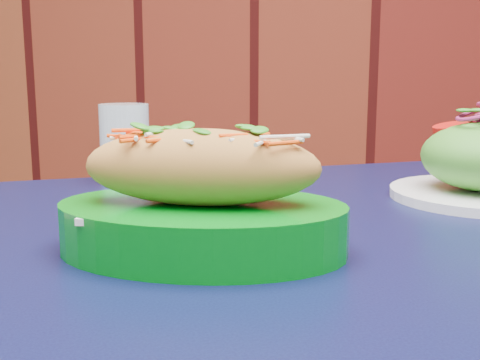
# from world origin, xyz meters

# --- Properties ---
(cafe_table) EXTENTS (1.05, 1.05, 0.75)m
(cafe_table) POSITION_xyz_m (-0.20, 1.54, 0.66)
(cafe_table) COLOR black
(cafe_table) RESTS_ON ground
(banh_mi_basket) EXTENTS (0.27, 0.18, 0.12)m
(banh_mi_basket) POSITION_xyz_m (-0.31, 1.45, 0.80)
(banh_mi_basket) COLOR #007411
(banh_mi_basket) RESTS_ON cafe_table
(water_glass) EXTENTS (0.07, 0.07, 0.12)m
(water_glass) POSITION_xyz_m (-0.48, 1.78, 0.81)
(water_glass) COLOR silver
(water_glass) RESTS_ON cafe_table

